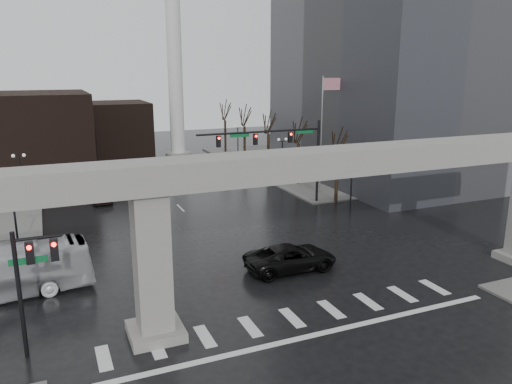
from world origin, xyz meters
The scene contains 22 objects.
ground centered at (0.00, 0.00, 0.00)m, with size 160.00×160.00×0.00m, color black.
sidewalk_ne centered at (26.00, 36.00, 0.07)m, with size 28.00×36.00×0.15m, color slate.
elevated_guideway centered at (1.26, 0.00, 6.88)m, with size 48.00×2.60×8.70m.
building_far_left centered at (-14.00, 42.00, 5.00)m, with size 16.00×14.00×10.00m, color black.
building_far_mid centered at (-2.00, 52.00, 4.00)m, with size 10.00×10.00×8.00m, color black.
smokestack centered at (6.00, 46.00, 13.35)m, with size 3.60×3.60×30.00m.
signal_mast_arm centered at (8.99, 18.80, 5.83)m, with size 12.12×0.43×8.00m.
signal_left_pole centered at (-12.25, 0.50, 4.07)m, with size 2.30×0.30×6.00m.
flagpole_assembly centered at (15.29, 22.00, 7.53)m, with size 2.06×0.12×12.00m.
lamp_right_0 centered at (13.50, 14.00, 3.47)m, with size 1.22×0.32×5.11m.
lamp_right_1 centered at (13.50, 28.00, 3.47)m, with size 1.22×0.32×5.11m.
lamp_right_2 centered at (13.50, 42.00, 3.47)m, with size 1.22×0.32×5.11m.
lamp_left_0 centered at (-13.50, 14.00, 3.47)m, with size 1.22×0.32×5.11m.
lamp_left_1 centered at (-13.50, 28.00, 3.47)m, with size 1.22×0.32×5.11m.
lamp_left_2 centered at (-13.50, 42.00, 3.47)m, with size 1.22×0.32×5.11m.
tree_right_0 centered at (14.53, 18.02, 2.79)m, with size 1.09×1.58×7.50m.
tree_right_1 centered at (14.53, 26.02, 2.85)m, with size 1.09×1.61×7.67m.
tree_right_2 centered at (14.53, 34.02, 2.91)m, with size 1.10×1.63×7.85m.
tree_right_3 centered at (14.53, 42.02, 2.98)m, with size 1.11×1.66×8.02m.
tree_right_4 centered at (14.53, 50.02, 3.04)m, with size 1.12×1.69×8.19m.
pickup_truck centered at (2.85, 4.79, 0.84)m, with size 2.79×6.06×1.68m, color black.
far_car centered at (-6.55, 27.41, 0.80)m, with size 1.89×4.71×1.60m, color black.
Camera 1 is at (-11.11, -22.24, 12.84)m, focal length 35.00 mm.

